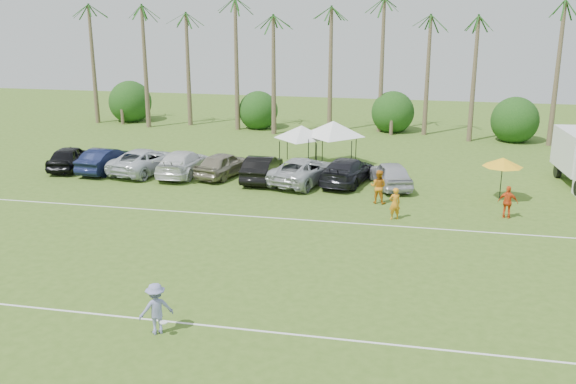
# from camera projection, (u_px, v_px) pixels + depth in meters

# --- Properties ---
(ground) EXTENTS (120.00, 120.00, 0.00)m
(ground) POSITION_uv_depth(u_px,v_px,m) (141.00, 350.00, 20.90)
(ground) COLOR #41611D
(ground) RESTS_ON ground
(field_lines) EXTENTS (80.00, 12.10, 0.01)m
(field_lines) POSITION_uv_depth(u_px,v_px,m) (217.00, 258.00, 28.41)
(field_lines) COLOR white
(field_lines) RESTS_ON ground
(palm_tree_0) EXTENTS (2.40, 2.40, 8.90)m
(palm_tree_0) POSITION_uv_depth(u_px,v_px,m) (87.00, 43.00, 58.83)
(palm_tree_0) COLOR brown
(palm_tree_0) RESTS_ON ground
(palm_tree_1) EXTENTS (2.40, 2.40, 9.90)m
(palm_tree_1) POSITION_uv_depth(u_px,v_px,m) (137.00, 33.00, 57.60)
(palm_tree_1) COLOR brown
(palm_tree_1) RESTS_ON ground
(palm_tree_2) EXTENTS (2.40, 2.40, 10.90)m
(palm_tree_2) POSITION_uv_depth(u_px,v_px,m) (189.00, 24.00, 56.37)
(palm_tree_2) COLOR brown
(palm_tree_2) RESTS_ON ground
(palm_tree_3) EXTENTS (2.40, 2.40, 11.90)m
(palm_tree_3) POSITION_uv_depth(u_px,v_px,m) (233.00, 14.00, 55.34)
(palm_tree_3) COLOR brown
(palm_tree_3) RESTS_ON ground
(palm_tree_4) EXTENTS (2.40, 2.40, 8.90)m
(palm_tree_4) POSITION_uv_depth(u_px,v_px,m) (278.00, 45.00, 55.28)
(palm_tree_4) COLOR brown
(palm_tree_4) RESTS_ON ground
(palm_tree_5) EXTENTS (2.40, 2.40, 9.90)m
(palm_tree_5) POSITION_uv_depth(u_px,v_px,m) (324.00, 35.00, 54.24)
(palm_tree_5) COLOR brown
(palm_tree_5) RESTS_ON ground
(palm_tree_6) EXTENTS (2.40, 2.40, 10.90)m
(palm_tree_6) POSITION_uv_depth(u_px,v_px,m) (372.00, 25.00, 53.21)
(palm_tree_6) COLOR brown
(palm_tree_6) RESTS_ON ground
(palm_tree_7) EXTENTS (2.40, 2.40, 11.90)m
(palm_tree_7) POSITION_uv_depth(u_px,v_px,m) (421.00, 14.00, 52.19)
(palm_tree_7) COLOR brown
(palm_tree_7) RESTS_ON ground
(palm_tree_8) EXTENTS (2.40, 2.40, 8.90)m
(palm_tree_8) POSITION_uv_depth(u_px,v_px,m) (482.00, 48.00, 51.92)
(palm_tree_8) COLOR brown
(palm_tree_8) RESTS_ON ground
(palm_tree_9) EXTENTS (2.40, 2.40, 9.90)m
(palm_tree_9) POSITION_uv_depth(u_px,v_px,m) (549.00, 37.00, 50.69)
(palm_tree_9) COLOR brown
(palm_tree_9) RESTS_ON ground
(bush_tree_0) EXTENTS (4.00, 4.00, 4.00)m
(bush_tree_0) POSITION_uv_depth(u_px,v_px,m) (126.00, 104.00, 60.78)
(bush_tree_0) COLOR brown
(bush_tree_0) RESTS_ON ground
(bush_tree_1) EXTENTS (4.00, 4.00, 4.00)m
(bush_tree_1) POSITION_uv_depth(u_px,v_px,m) (259.00, 108.00, 58.21)
(bush_tree_1) COLOR brown
(bush_tree_1) RESTS_ON ground
(bush_tree_2) EXTENTS (4.00, 4.00, 4.00)m
(bush_tree_2) POSITION_uv_depth(u_px,v_px,m) (392.00, 112.00, 55.84)
(bush_tree_2) COLOR brown
(bush_tree_2) RESTS_ON ground
(bush_tree_3) EXTENTS (4.00, 4.00, 4.00)m
(bush_tree_3) POSITION_uv_depth(u_px,v_px,m) (512.00, 116.00, 53.87)
(bush_tree_3) COLOR brown
(bush_tree_3) RESTS_ON ground
(sideline_player_a) EXTENTS (0.74, 0.63, 1.71)m
(sideline_player_a) POSITION_uv_depth(u_px,v_px,m) (395.00, 204.00, 33.41)
(sideline_player_a) COLOR orange
(sideline_player_a) RESTS_ON ground
(sideline_player_b) EXTENTS (1.07, 0.91, 1.92)m
(sideline_player_b) POSITION_uv_depth(u_px,v_px,m) (378.00, 187.00, 36.11)
(sideline_player_b) COLOR orange
(sideline_player_b) RESTS_ON ground
(sideline_player_c) EXTENTS (1.08, 0.60, 1.74)m
(sideline_player_c) POSITION_uv_depth(u_px,v_px,m) (508.00, 202.00, 33.59)
(sideline_player_c) COLOR #E74F19
(sideline_player_c) RESTS_ON ground
(canopy_tent_left) EXTENTS (3.99, 3.99, 3.23)m
(canopy_tent_left) POSITION_uv_depth(u_px,v_px,m) (302.00, 126.00, 44.43)
(canopy_tent_left) COLOR black
(canopy_tent_left) RESTS_ON ground
(canopy_tent_right) EXTENTS (4.51, 4.51, 3.65)m
(canopy_tent_right) POSITION_uv_depth(u_px,v_px,m) (333.00, 121.00, 44.08)
(canopy_tent_right) COLOR black
(canopy_tent_right) RESTS_ON ground
(market_umbrella) EXTENTS (2.26, 2.26, 2.52)m
(market_umbrella) POSITION_uv_depth(u_px,v_px,m) (503.00, 162.00, 36.23)
(market_umbrella) COLOR black
(market_umbrella) RESTS_ON ground
(frisbee_player) EXTENTS (1.35, 1.24, 1.83)m
(frisbee_player) POSITION_uv_depth(u_px,v_px,m) (156.00, 309.00, 21.73)
(frisbee_player) COLOR #8082B6
(frisbee_player) RESTS_ON ground
(parked_car_0) EXTENTS (2.63, 5.00, 1.62)m
(parked_car_0) POSITION_uv_depth(u_px,v_px,m) (70.00, 157.00, 43.69)
(parked_car_0) COLOR black
(parked_car_0) RESTS_ON ground
(parked_car_1) EXTENTS (2.14, 5.05, 1.62)m
(parked_car_1) POSITION_uv_depth(u_px,v_px,m) (106.00, 160.00, 43.05)
(parked_car_1) COLOR #101634
(parked_car_1) RESTS_ON ground
(parked_car_2) EXTENTS (3.77, 6.24, 1.62)m
(parked_car_2) POSITION_uv_depth(u_px,v_px,m) (146.00, 160.00, 42.83)
(parked_car_2) COLOR silver
(parked_car_2) RESTS_ON ground
(parked_car_3) EXTENTS (2.36, 5.62, 1.62)m
(parked_car_3) POSITION_uv_depth(u_px,v_px,m) (183.00, 163.00, 42.20)
(parked_car_3) COLOR silver
(parked_car_3) RESTS_ON ground
(parked_car_4) EXTENTS (3.11, 5.09, 1.62)m
(parked_car_4) POSITION_uv_depth(u_px,v_px,m) (223.00, 164.00, 41.82)
(parked_car_4) COLOR gray
(parked_car_4) RESTS_ON ground
(parked_car_5) EXTENTS (1.72, 4.92, 1.62)m
(parked_car_5) POSITION_uv_depth(u_px,v_px,m) (262.00, 168.00, 40.85)
(parked_car_5) COLOR black
(parked_car_5) RESTS_ON ground
(parked_car_6) EXTENTS (4.21, 6.35, 1.62)m
(parked_car_6) POSITION_uv_depth(u_px,v_px,m) (304.00, 170.00, 40.26)
(parked_car_6) COLOR #AEB1B5
(parked_car_6) RESTS_ON ground
(parked_car_7) EXTENTS (3.40, 5.94, 1.62)m
(parked_car_7) POSITION_uv_depth(u_px,v_px,m) (347.00, 171.00, 40.22)
(parked_car_7) COLOR black
(parked_car_7) RESTS_ON ground
(parked_car_8) EXTENTS (3.23, 5.11, 1.62)m
(parked_car_8) POSITION_uv_depth(u_px,v_px,m) (391.00, 174.00, 39.34)
(parked_car_8) COLOR #B6B6BD
(parked_car_8) RESTS_ON ground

